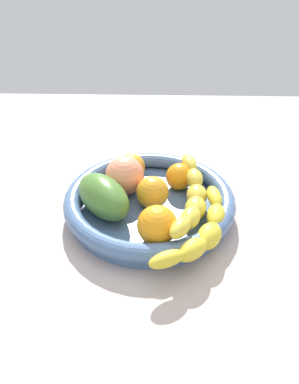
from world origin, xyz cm
name	(u,v)px	position (x,y,z in cm)	size (l,w,h in cm)	color
kitchen_counter	(150,219)	(0.00, 0.00, 1.50)	(120.00, 120.00, 3.00)	#B9A89F
fruit_bowl	(150,202)	(0.00, 0.00, 5.38)	(30.82, 30.82, 4.62)	#4D6B98
banana_draped_left	(203,231)	(-9.68, -8.72, 7.04)	(20.82, 13.38, 4.23)	yellow
banana_draped_right	(193,198)	(-1.75, -7.54, 7.82)	(24.87, 7.76, 5.03)	yellow
orange_front	(132,167)	(9.12, 3.77, 7.28)	(5.29, 5.29, 5.29)	orange
orange_mid_left	(152,192)	(0.20, -0.53, 7.55)	(5.85, 5.85, 5.85)	orange
orange_mid_right	(179,177)	(5.92, -5.55, 7.22)	(5.18, 5.18, 5.18)	orange
orange_rear	(157,225)	(-9.40, -1.47, 7.86)	(6.45, 6.45, 6.45)	orange
peach_blush	(125,175)	(4.32, 4.76, 8.29)	(7.31, 7.31, 7.31)	#F9916B
mango_green	(103,196)	(-2.19, 7.95, 8.06)	(12.52, 6.86, 6.95)	#4B7A30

